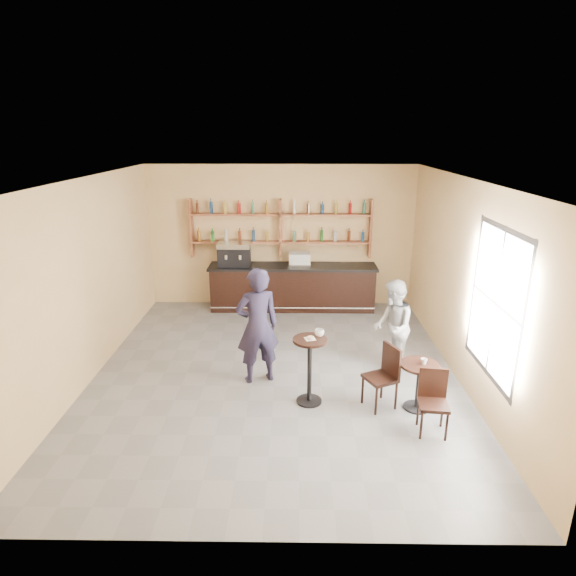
{
  "coord_description": "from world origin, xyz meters",
  "views": [
    {
      "loc": [
        0.31,
        -7.25,
        3.88
      ],
      "look_at": [
        0.2,
        0.8,
        1.25
      ],
      "focal_mm": 30.0,
      "sensor_mm": 36.0,
      "label": 1
    }
  ],
  "objects_px": {
    "pastry_case": "(300,259)",
    "cafe_table": "(418,386)",
    "pedestal_table": "(309,371)",
    "man_main": "(257,326)",
    "chair_south": "(433,404)",
    "patron_second": "(392,327)",
    "espresso_machine": "(234,254)",
    "chair_west": "(380,377)",
    "bar_counter": "(293,287)"
  },
  "relations": [
    {
      "from": "bar_counter",
      "to": "espresso_machine",
      "type": "bearing_deg",
      "value": 180.0
    },
    {
      "from": "man_main",
      "to": "patron_second",
      "type": "bearing_deg",
      "value": 171.05
    },
    {
      "from": "bar_counter",
      "to": "pedestal_table",
      "type": "relative_size",
      "value": 3.64
    },
    {
      "from": "pastry_case",
      "to": "man_main",
      "type": "bearing_deg",
      "value": -109.78
    },
    {
      "from": "cafe_table",
      "to": "patron_second",
      "type": "relative_size",
      "value": 0.45
    },
    {
      "from": "pedestal_table",
      "to": "chair_south",
      "type": "relative_size",
      "value": 1.17
    },
    {
      "from": "bar_counter",
      "to": "chair_south",
      "type": "relative_size",
      "value": 4.27
    },
    {
      "from": "cafe_table",
      "to": "patron_second",
      "type": "bearing_deg",
      "value": 98.13
    },
    {
      "from": "chair_west",
      "to": "chair_south",
      "type": "bearing_deg",
      "value": 16.67
    },
    {
      "from": "pedestal_table",
      "to": "man_main",
      "type": "xyz_separation_m",
      "value": [
        -0.81,
        0.66,
        0.44
      ]
    },
    {
      "from": "pastry_case",
      "to": "man_main",
      "type": "height_order",
      "value": "man_main"
    },
    {
      "from": "cafe_table",
      "to": "chair_south",
      "type": "xyz_separation_m",
      "value": [
        0.05,
        -0.6,
        0.08
      ]
    },
    {
      "from": "cafe_table",
      "to": "chair_west",
      "type": "xyz_separation_m",
      "value": [
        -0.55,
        0.05,
        0.11
      ]
    },
    {
      "from": "cafe_table",
      "to": "chair_west",
      "type": "distance_m",
      "value": 0.56
    },
    {
      "from": "pastry_case",
      "to": "cafe_table",
      "type": "relative_size",
      "value": 0.67
    },
    {
      "from": "man_main",
      "to": "cafe_table",
      "type": "bearing_deg",
      "value": 142.37
    },
    {
      "from": "espresso_machine",
      "to": "cafe_table",
      "type": "relative_size",
      "value": 1.0
    },
    {
      "from": "pedestal_table",
      "to": "chair_south",
      "type": "height_order",
      "value": "pedestal_table"
    },
    {
      "from": "pastry_case",
      "to": "espresso_machine",
      "type": "bearing_deg",
      "value": 171.89
    },
    {
      "from": "man_main",
      "to": "patron_second",
      "type": "distance_m",
      "value": 2.25
    },
    {
      "from": "bar_counter",
      "to": "man_main",
      "type": "height_order",
      "value": "man_main"
    },
    {
      "from": "chair_west",
      "to": "espresso_machine",
      "type": "bearing_deg",
      "value": -173.95
    },
    {
      "from": "pedestal_table",
      "to": "chair_south",
      "type": "distance_m",
      "value": 1.79
    },
    {
      "from": "pastry_case",
      "to": "cafe_table",
      "type": "height_order",
      "value": "pastry_case"
    },
    {
      "from": "man_main",
      "to": "chair_south",
      "type": "distance_m",
      "value": 2.86
    },
    {
      "from": "bar_counter",
      "to": "cafe_table",
      "type": "distance_m",
      "value": 4.58
    },
    {
      "from": "patron_second",
      "to": "man_main",
      "type": "bearing_deg",
      "value": -75.56
    },
    {
      "from": "pedestal_table",
      "to": "cafe_table",
      "type": "relative_size",
      "value": 1.43
    },
    {
      "from": "cafe_table",
      "to": "pastry_case",
      "type": "bearing_deg",
      "value": 111.93
    },
    {
      "from": "man_main",
      "to": "pedestal_table",
      "type": "bearing_deg",
      "value": 122.01
    },
    {
      "from": "pastry_case",
      "to": "patron_second",
      "type": "bearing_deg",
      "value": -71.25
    },
    {
      "from": "chair_south",
      "to": "chair_west",
      "type": "bearing_deg",
      "value": 138.66
    },
    {
      "from": "patron_second",
      "to": "cafe_table",
      "type": "bearing_deg",
      "value": 12.77
    },
    {
      "from": "chair_west",
      "to": "chair_south",
      "type": "distance_m",
      "value": 0.89
    },
    {
      "from": "cafe_table",
      "to": "man_main",
      "type": "bearing_deg",
      "value": 161.12
    },
    {
      "from": "espresso_machine",
      "to": "pastry_case",
      "type": "xyz_separation_m",
      "value": [
        1.46,
        0.0,
        -0.11
      ]
    },
    {
      "from": "cafe_table",
      "to": "patron_second",
      "type": "xyz_separation_m",
      "value": [
        -0.17,
        1.2,
        0.44
      ]
    },
    {
      "from": "espresso_machine",
      "to": "chair_south",
      "type": "height_order",
      "value": "espresso_machine"
    },
    {
      "from": "pastry_case",
      "to": "pedestal_table",
      "type": "height_order",
      "value": "pastry_case"
    },
    {
      "from": "cafe_table",
      "to": "patron_second",
      "type": "distance_m",
      "value": 1.29
    },
    {
      "from": "cafe_table",
      "to": "chair_west",
      "type": "bearing_deg",
      "value": 174.81
    },
    {
      "from": "man_main",
      "to": "chair_south",
      "type": "height_order",
      "value": "man_main"
    },
    {
      "from": "pedestal_table",
      "to": "patron_second",
      "type": "relative_size",
      "value": 0.65
    },
    {
      "from": "espresso_machine",
      "to": "patron_second",
      "type": "relative_size",
      "value": 0.45
    },
    {
      "from": "chair_west",
      "to": "chair_south",
      "type": "xyz_separation_m",
      "value": [
        0.6,
        -0.65,
        -0.03
      ]
    },
    {
      "from": "pastry_case",
      "to": "patron_second",
      "type": "relative_size",
      "value": 0.3
    },
    {
      "from": "bar_counter",
      "to": "patron_second",
      "type": "distance_m",
      "value": 3.44
    },
    {
      "from": "bar_counter",
      "to": "man_main",
      "type": "bearing_deg",
      "value": -99.1
    },
    {
      "from": "pastry_case",
      "to": "chair_west",
      "type": "distance_m",
      "value": 4.35
    },
    {
      "from": "pedestal_table",
      "to": "chair_west",
      "type": "height_order",
      "value": "pedestal_table"
    }
  ]
}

